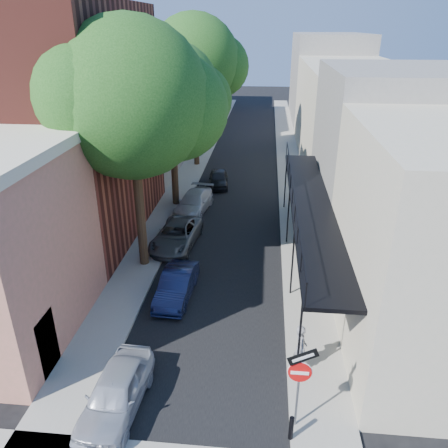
% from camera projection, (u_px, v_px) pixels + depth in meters
% --- Properties ---
extents(ground, '(160.00, 160.00, 0.00)m').
position_uv_depth(ground, '(184.00, 447.00, 12.33)').
color(ground, black).
rests_on(ground, ground).
extents(road_surface, '(6.00, 64.00, 0.01)m').
position_uv_depth(road_surface, '(243.00, 157.00, 39.49)').
color(road_surface, black).
rests_on(road_surface, ground).
extents(sidewalk_left, '(2.00, 64.00, 0.12)m').
position_uv_depth(sidewalk_left, '(200.00, 155.00, 39.81)').
color(sidewalk_left, gray).
rests_on(sidewalk_left, ground).
extents(sidewalk_right, '(2.00, 64.00, 0.12)m').
position_uv_depth(sidewalk_right, '(288.00, 157.00, 39.11)').
color(sidewalk_right, gray).
rests_on(sidewalk_right, ground).
extents(buildings_left, '(10.10, 59.10, 12.00)m').
position_uv_depth(buildings_left, '(135.00, 101.00, 37.13)').
color(buildings_left, tan).
rests_on(buildings_left, ground).
extents(buildings_right, '(9.80, 55.00, 10.00)m').
position_uv_depth(buildings_right, '(352.00, 110.00, 36.39)').
color(buildings_right, '#B6B096').
rests_on(buildings_right, ground).
extents(sign_post, '(0.89, 0.17, 2.99)m').
position_uv_depth(sign_post, '(300.00, 375.00, 12.09)').
color(sign_post, '#595B60').
rests_on(sign_post, ground).
extents(bollard, '(0.14, 0.14, 0.80)m').
position_uv_depth(bollard, '(291.00, 428.00, 12.31)').
color(bollard, black).
rests_on(bollard, sidewalk_right).
extents(oak_near, '(7.48, 6.80, 11.42)m').
position_uv_depth(oak_near, '(142.00, 102.00, 18.64)').
color(oak_near, '#382616').
rests_on(oak_near, ground).
extents(oak_mid, '(6.60, 6.00, 10.20)m').
position_uv_depth(oak_mid, '(178.00, 95.00, 26.20)').
color(oak_mid, '#382616').
rests_on(oak_mid, ground).
extents(oak_far, '(7.70, 7.00, 11.90)m').
position_uv_depth(oak_far, '(200.00, 62.00, 33.87)').
color(oak_far, '#382616').
rests_on(oak_far, ground).
extents(parked_car_a, '(1.74, 3.91, 1.31)m').
position_uv_depth(parked_car_a, '(116.00, 392.00, 13.33)').
color(parked_car_a, '#9EA3AF').
rests_on(parked_car_a, ground).
extents(parked_car_b, '(1.46, 3.72, 1.21)m').
position_uv_depth(parked_car_b, '(177.00, 285.00, 18.90)').
color(parked_car_b, '#121839').
rests_on(parked_car_b, ground).
extents(parked_car_c, '(2.48, 4.64, 1.24)m').
position_uv_depth(parked_car_c, '(177.00, 235.00, 23.36)').
color(parked_car_c, '#525559').
rests_on(parked_car_c, ground).
extents(parked_car_d, '(2.33, 4.52, 1.25)m').
position_uv_depth(parked_car_d, '(194.00, 202.00, 27.67)').
color(parked_car_d, '#B8B9BD').
rests_on(parked_car_d, ground).
extents(parked_car_e, '(1.70, 3.54, 1.17)m').
position_uv_depth(parked_car_e, '(218.00, 179.00, 32.07)').
color(parked_car_e, black).
rests_on(parked_car_e, ground).
extents(pedestrian, '(0.54, 0.71, 1.77)m').
position_uv_depth(pedestrian, '(300.00, 348.00, 14.65)').
color(pedestrian, gray).
rests_on(pedestrian, sidewalk_right).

